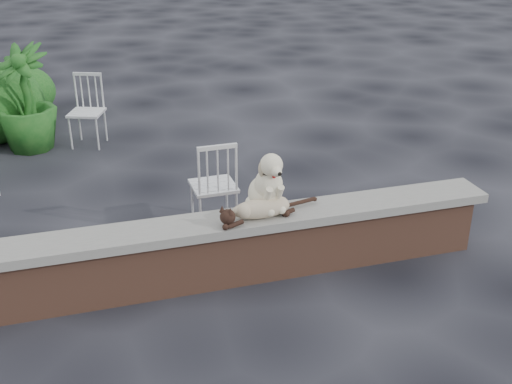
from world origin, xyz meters
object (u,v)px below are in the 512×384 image
object	(u,v)px
cat	(261,207)
potted_plant_b	(24,98)
chair_c	(213,184)
dog	(265,179)
chair_b	(86,111)

from	to	relation	value
cat	potted_plant_b	size ratio (longest dim) A/B	0.80
cat	chair_c	size ratio (longest dim) A/B	1.17
dog	potted_plant_b	size ratio (longest dim) A/B	0.40
dog	cat	world-z (taller)	dog
chair_b	potted_plant_b	bearing A→B (deg)	-164.10
chair_b	potted_plant_b	distance (m)	0.78
chair_c	potted_plant_b	xyz separation A→B (m)	(-1.82, 2.85, 0.22)
dog	potted_plant_b	xyz separation A→B (m)	(-2.07, 3.72, -0.17)
chair_c	potted_plant_b	world-z (taller)	potted_plant_b
dog	chair_b	xyz separation A→B (m)	(-1.33, 3.65, -0.38)
dog	potted_plant_b	world-z (taller)	potted_plant_b
chair_b	potted_plant_b	size ratio (longest dim) A/B	0.68
dog	chair_b	bearing A→B (deg)	101.03
cat	potted_plant_b	distance (m)	4.35
chair_b	potted_plant_b	xyz separation A→B (m)	(-0.74, 0.07, 0.22)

